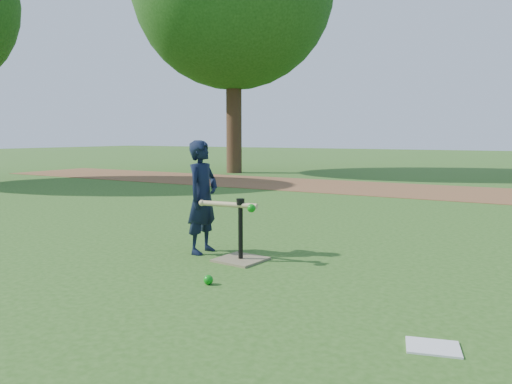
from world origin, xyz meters
The scene contains 7 objects.
ground centered at (0.00, 0.00, 0.00)m, with size 80.00×80.00×0.00m, color #285116.
dirt_strip centered at (0.00, 7.50, 0.01)m, with size 24.00×3.00×0.01m, color brown.
child centered at (-0.22, 0.40, 0.59)m, with size 0.43×0.28×1.17m, color black.
wiffle_ball_ground centered at (0.49, -0.50, 0.04)m, with size 0.08×0.08×0.08m, color #0C8711.
clipboard centered at (2.34, -0.85, 0.01)m, with size 0.30×0.23×0.01m, color silver.
batting_tee centered at (0.30, 0.31, 0.11)m, with size 0.47×0.47×0.61m.
swing_action centered at (0.21, 0.28, 0.55)m, with size 0.64×0.13×0.08m.
Camera 1 is at (2.85, -3.75, 1.23)m, focal length 35.00 mm.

